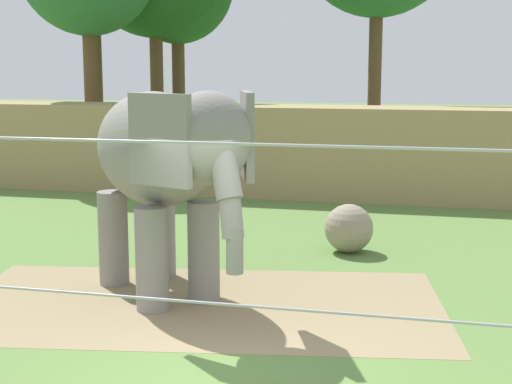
# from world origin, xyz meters

# --- Properties ---
(ground_plane) EXTENTS (120.00, 120.00, 0.00)m
(ground_plane) POSITION_xyz_m (0.00, 0.00, 0.00)
(ground_plane) COLOR #5B7F3D
(dirt_patch) EXTENTS (7.50, 4.85, 0.01)m
(dirt_patch) POSITION_xyz_m (-1.00, 2.36, 0.00)
(dirt_patch) COLOR #937F5B
(dirt_patch) RESTS_ON ground
(embankment_wall) EXTENTS (36.00, 1.80, 2.34)m
(embankment_wall) POSITION_xyz_m (0.00, 11.78, 1.17)
(embankment_wall) COLOR tan
(embankment_wall) RESTS_ON ground
(elephant) EXTENTS (3.47, 3.47, 3.08)m
(elephant) POSITION_xyz_m (-1.56, 2.56, 2.04)
(elephant) COLOR gray
(elephant) RESTS_ON ground
(enrichment_ball) EXTENTS (0.89, 0.89, 0.89)m
(enrichment_ball) POSITION_xyz_m (0.72, 5.95, 0.45)
(enrichment_ball) COLOR gray
(enrichment_ball) RESTS_ON ground
(cable_fence) EXTENTS (10.85, 0.27, 4.15)m
(cable_fence) POSITION_xyz_m (0.00, -2.96, 2.08)
(cable_fence) COLOR brown
(cable_fence) RESTS_ON ground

